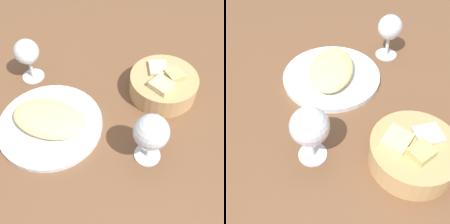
# 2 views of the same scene
# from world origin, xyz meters

# --- Properties ---
(ground_plane) EXTENTS (1.40, 1.40, 0.02)m
(ground_plane) POSITION_xyz_m (0.00, 0.00, -0.01)
(ground_plane) COLOR brown
(plate) EXTENTS (0.26, 0.26, 0.01)m
(plate) POSITION_xyz_m (-0.13, 0.02, 0.01)
(plate) COLOR white
(plate) RESTS_ON ground_plane
(omelette) EXTENTS (0.21, 0.16, 0.04)m
(omelette) POSITION_xyz_m (-0.13, 0.02, 0.03)
(omelette) COLOR #F3D98B
(omelette) RESTS_ON plate
(lettuce_garnish) EXTENTS (0.04, 0.04, 0.02)m
(lettuce_garnish) POSITION_xyz_m (-0.19, 0.05, 0.02)
(lettuce_garnish) COLOR #3E7C3B
(lettuce_garnish) RESTS_ON plate
(bread_basket) EXTENTS (0.18, 0.18, 0.08)m
(bread_basket) POSITION_xyz_m (0.15, 0.16, 0.03)
(bread_basket) COLOR tan
(bread_basket) RESTS_ON ground_plane
(wine_glass_near) EXTENTS (0.08, 0.08, 0.14)m
(wine_glass_near) POSITION_xyz_m (0.11, -0.05, 0.09)
(wine_glass_near) COLOR silver
(wine_glass_near) RESTS_ON ground_plane
(wine_glass_far) EXTENTS (0.07, 0.07, 0.13)m
(wine_glass_far) POSITION_xyz_m (-0.22, 0.20, 0.09)
(wine_glass_far) COLOR silver
(wine_glass_far) RESTS_ON ground_plane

